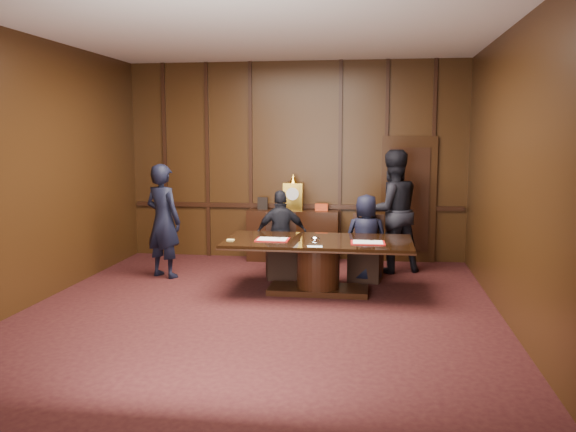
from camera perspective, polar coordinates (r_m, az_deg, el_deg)
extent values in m
plane|color=black|center=(7.74, -2.79, -9.06)|extent=(7.00, 7.00, 0.00)
plane|color=silver|center=(7.53, -2.97, 17.39)|extent=(7.00, 7.00, 0.00)
cube|color=black|center=(10.88, 0.67, 5.15)|extent=(6.00, 0.04, 3.50)
cube|color=black|center=(4.07, -12.36, 0.77)|extent=(6.00, 0.04, 3.50)
cube|color=black|center=(8.53, -23.11, 3.85)|extent=(0.04, 7.00, 3.50)
cube|color=black|center=(7.46, 20.40, 3.52)|extent=(0.04, 7.00, 3.50)
cube|color=black|center=(10.92, 0.64, 0.94)|extent=(5.90, 0.05, 0.08)
cube|color=black|center=(10.81, 11.20, 1.53)|extent=(0.95, 0.06, 2.20)
sphere|color=gold|center=(10.74, 9.24, 1.27)|extent=(0.08, 0.08, 0.08)
cube|color=black|center=(10.78, 0.49, -1.83)|extent=(1.60, 0.45, 0.90)
cube|color=black|center=(10.97, -3.15, -3.90)|extent=(0.12, 0.40, 0.06)
cube|color=black|center=(10.79, 4.18, -4.11)|extent=(0.12, 0.40, 0.06)
cube|color=gold|center=(10.69, 0.49, 1.82)|extent=(0.34, 0.18, 0.48)
cylinder|color=white|center=(10.59, 0.42, 2.09)|extent=(0.22, 0.03, 0.22)
cone|color=gold|center=(10.66, 0.49, 3.53)|extent=(0.14, 0.14, 0.16)
cube|color=black|center=(10.81, -2.39, 1.19)|extent=(0.18, 0.04, 0.22)
cube|color=red|center=(10.68, 3.17, 0.83)|extent=(0.22, 0.12, 0.12)
cube|color=black|center=(8.69, 2.84, -6.91)|extent=(1.40, 0.60, 0.08)
cylinder|color=black|center=(8.61, 2.85, -4.66)|extent=(0.60, 0.60, 0.62)
cube|color=black|center=(8.55, 2.86, -2.56)|extent=(2.62, 1.32, 0.02)
cube|color=black|center=(8.55, 2.87, -2.43)|extent=(2.60, 1.30, 0.06)
cube|color=#AE1011|center=(8.51, -1.46, -2.22)|extent=(0.46, 0.33, 0.01)
cube|color=white|center=(8.51, -1.46, -2.16)|extent=(0.40, 0.28, 0.01)
cube|color=#AE1011|center=(8.34, 7.48, -2.49)|extent=(0.47, 0.35, 0.01)
cube|color=white|center=(8.34, 7.48, -2.43)|extent=(0.41, 0.30, 0.01)
cube|color=white|center=(8.10, 2.57, -2.73)|extent=(0.20, 0.14, 0.01)
ellipsoid|color=white|center=(8.09, 2.57, -2.33)|extent=(0.13, 0.13, 0.10)
cube|color=#F9DA79|center=(8.51, -5.39, -2.24)|extent=(0.11, 0.08, 0.01)
cube|color=black|center=(9.55, -0.57, -4.41)|extent=(0.58, 0.58, 0.46)
cube|color=black|center=(9.67, -0.68, -1.31)|extent=(0.48, 0.17, 0.55)
cylinder|color=black|center=(9.41, -1.97, -5.31)|extent=(0.04, 0.04, 0.23)
cylinder|color=black|center=(9.74, 0.77, -4.86)|extent=(0.04, 0.04, 0.23)
cube|color=black|center=(9.44, 7.27, -4.61)|extent=(0.55, 0.55, 0.46)
cube|color=black|center=(9.56, 7.54, -1.48)|extent=(0.48, 0.13, 0.55)
cylinder|color=black|center=(9.28, 6.00, -5.54)|extent=(0.04, 0.04, 0.23)
cylinder|color=black|center=(9.66, 8.47, -5.05)|extent=(0.04, 0.04, 0.23)
imported|color=black|center=(9.42, -0.62, -1.75)|extent=(0.87, 0.54, 1.37)
imported|color=black|center=(9.31, 7.31, -2.05)|extent=(0.68, 0.46, 1.33)
imported|color=black|center=(9.68, -11.59, -0.45)|extent=(0.76, 0.65, 1.78)
imported|color=black|center=(9.98, 9.69, 0.45)|extent=(1.18, 1.07, 1.98)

